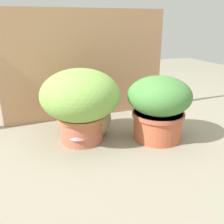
{
  "coord_description": "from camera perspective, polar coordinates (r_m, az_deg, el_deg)",
  "views": [
    {
      "loc": [
        -0.38,
        -1.37,
        0.72
      ],
      "look_at": [
        0.16,
        0.03,
        0.18
      ],
      "focal_mm": 40.47,
      "sensor_mm": 36.0,
      "label": 1
    }
  ],
  "objects": [
    {
      "name": "mushroom_ornament_pink",
      "position": [
        1.53,
        -7.6,
        -4.86
      ],
      "size": [
        0.12,
        0.12,
        0.12
      ],
      "color": "silver",
      "rests_on": "ground"
    },
    {
      "name": "cat",
      "position": [
        1.66,
        -3.29,
        -1.37
      ],
      "size": [
        0.35,
        0.3,
        0.32
      ],
      "color": "tan",
      "rests_on": "ground"
    },
    {
      "name": "ground_plane",
      "position": [
        1.59,
        -4.94,
        -7.13
      ],
      "size": [
        6.0,
        6.0,
        0.0
      ],
      "primitive_type": "plane",
      "color": "gray"
    },
    {
      "name": "cardboard_backdrop",
      "position": [
        1.95,
        -5.76,
        10.43
      ],
      "size": [
        1.27,
        0.03,
        0.81
      ],
      "primitive_type": "cube",
      "color": "tan",
      "rests_on": "ground"
    },
    {
      "name": "grass_planter",
      "position": [
        1.55,
        -7.14,
        2.7
      ],
      "size": [
        0.48,
        0.48,
        0.46
      ],
      "color": "#C2664D",
      "rests_on": "ground"
    },
    {
      "name": "leafy_planter",
      "position": [
        1.61,
        10.54,
        1.51
      ],
      "size": [
        0.4,
        0.4,
        0.41
      ],
      "color": "#BF5C3D",
      "rests_on": "ground"
    },
    {
      "name": "mushroom_ornament_red",
      "position": [
        1.54,
        -6.13,
        -4.22
      ],
      "size": [
        0.09,
        0.09,
        0.13
      ],
      "color": "white",
      "rests_on": "ground"
    }
  ]
}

